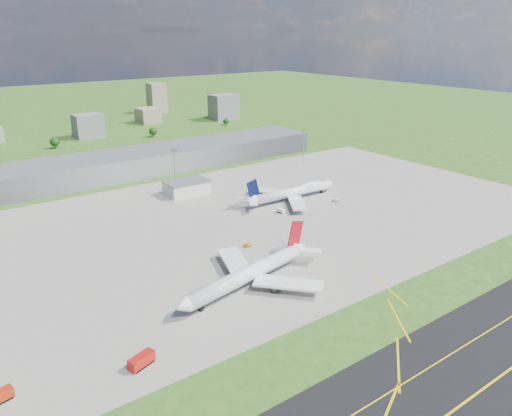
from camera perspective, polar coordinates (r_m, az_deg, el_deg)
ground at (r=355.34m, az=-13.21°, el=3.31°), size 1400.00×1400.00×0.00m
taxiway at (r=172.60m, az=26.25°, el=-16.80°), size 1400.00×60.00×0.06m
apron at (r=267.73m, az=-1.67°, el=-1.55°), size 360.00×190.00×0.08m
terminal at (r=366.83m, az=-14.25°, el=4.95°), size 300.00×42.00×15.00m
ops_building at (r=314.95m, az=-7.92°, el=2.32°), size 26.00×16.00×8.00m
mast_center at (r=324.07m, az=-9.32°, el=5.26°), size 3.50×2.00×25.90m
mast_east at (r=385.08m, az=5.46°, el=7.71°), size 3.50×2.00×25.90m
airliner_red_twin at (r=200.59m, az=-0.62°, el=-7.48°), size 73.15×56.28×20.19m
airliner_blue_quad at (r=301.38m, az=4.30°, el=1.84°), size 67.95×53.32×17.76m
fire_truck at (r=162.60m, az=-12.93°, el=-16.66°), size 9.20×5.76×3.80m
crash_tender at (r=162.92m, az=-27.15°, el=-18.60°), size 7.00×4.20×3.40m
tug_yellow at (r=237.21m, az=-0.91°, el=-4.20°), size 4.11×3.33×1.78m
van_white_near at (r=279.94m, az=2.88°, el=-0.34°), size 2.61×4.92×2.43m
van_white_far at (r=302.28m, az=9.15°, el=0.93°), size 4.51×3.50×2.17m
bldg_c at (r=506.45m, az=-18.63°, el=8.88°), size 26.00×20.00×22.00m
bldg_ce at (r=572.12m, az=-12.22°, el=10.29°), size 22.00×24.00×16.00m
bldg_e at (r=582.86m, az=-3.71°, el=11.45°), size 30.00×22.00×28.00m
bldg_tall_e at (r=641.28m, az=-11.27°, el=12.23°), size 20.00×18.00×36.00m
tree_c at (r=468.23m, az=-22.02°, el=7.02°), size 8.10×8.10×9.90m
tree_e at (r=493.02m, az=-11.70°, el=8.58°), size 7.65×7.65×9.35m
tree_far_e at (r=544.57m, az=-3.45°, el=9.86°), size 6.30×6.30×7.70m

